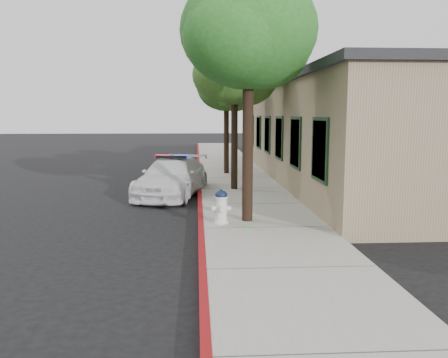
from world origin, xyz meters
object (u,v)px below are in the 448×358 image
police_car (172,177)px  street_tree_far (227,88)px  clapboard_building (351,131)px  street_tree_near (249,36)px  fire_hydrant (221,206)px  street_tree_mid (235,74)px

police_car → street_tree_far: 6.57m
clapboard_building → street_tree_near: size_ratio=3.39×
fire_hydrant → street_tree_mid: 6.62m
fire_hydrant → street_tree_mid: bearing=75.0°
fire_hydrant → clapboard_building: bearing=47.5°
clapboard_building → fire_hydrant: (-6.12, -8.52, -1.55)m
street_tree_near → street_tree_far: size_ratio=1.19×
clapboard_building → street_tree_far: bearing=164.2°
fire_hydrant → street_tree_far: bearing=78.5°
street_tree_mid → street_tree_far: size_ratio=1.06×
clapboard_building → police_car: size_ratio=4.27×
clapboard_building → street_tree_far: size_ratio=4.05×
street_tree_far → street_tree_near: bearing=-90.7°
police_car → fire_hydrant: size_ratio=5.71×
police_car → street_tree_near: size_ratio=0.79×
police_car → street_tree_near: bearing=-51.7°
police_car → fire_hydrant: bearing=-60.2°
street_tree_mid → street_tree_far: (0.03, 4.59, -0.25)m
fire_hydrant → street_tree_near: 4.24m
clapboard_building → police_car: bearing=-154.3°
police_car → street_tree_mid: size_ratio=0.89×
street_tree_near → street_tree_far: bearing=89.3°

